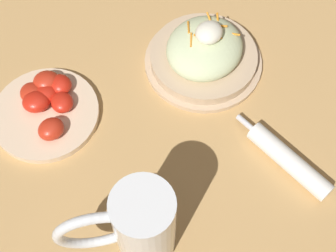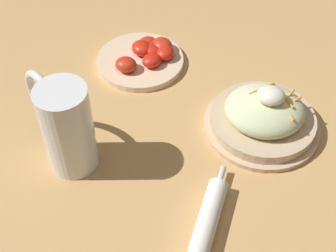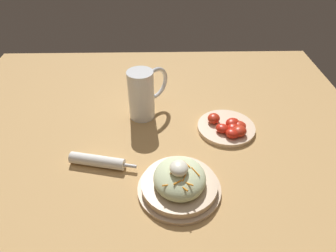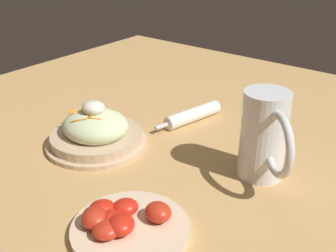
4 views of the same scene
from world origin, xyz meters
TOP-DOWN VIEW (x-y plane):
  - ground_plane at (0.00, 0.00)m, footprint 1.43×1.43m
  - salad_plate at (-0.13, -0.07)m, footprint 0.22×0.22m
  - beer_mug at (0.20, 0.03)m, footprint 0.14×0.13m
  - napkin_roll at (-0.04, 0.15)m, footprint 0.07×0.19m
  - tomato_plate at (0.11, -0.24)m, footprint 0.19×0.19m

SIDE VIEW (x-z plane):
  - ground_plane at x=0.00m, z-range 0.00..0.00m
  - tomato_plate at x=0.11m, z-range -0.01..0.04m
  - napkin_roll at x=-0.04m, z-range 0.00..0.03m
  - salad_plate at x=-0.13m, z-range -0.02..0.08m
  - beer_mug at x=0.20m, z-range -0.01..0.16m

